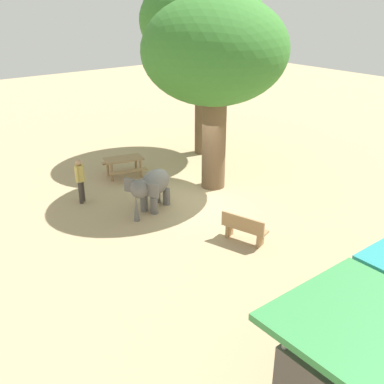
# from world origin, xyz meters

# --- Properties ---
(ground_plane) EXTENTS (60.00, 60.00, 0.00)m
(ground_plane) POSITION_xyz_m (0.00, 0.00, 0.00)
(ground_plane) COLOR tan
(elephant) EXTENTS (1.96, 1.58, 1.38)m
(elephant) POSITION_xyz_m (1.58, -0.25, 0.88)
(elephant) COLOR slate
(elephant) RESTS_ON ground_plane
(person_handler) EXTENTS (0.40, 0.37, 1.62)m
(person_handler) POSITION_xyz_m (3.21, -2.30, 0.95)
(person_handler) COLOR #3F3833
(person_handler) RESTS_ON ground_plane
(shade_tree_main) EXTENTS (5.45, 5.00, 7.75)m
(shade_tree_main) POSITION_xyz_m (-3.65, -3.97, 5.75)
(shade_tree_main) COLOR brown
(shade_tree_main) RESTS_ON ground_plane
(shade_tree_secondary) EXTENTS (5.29, 4.85, 6.92)m
(shade_tree_secondary) POSITION_xyz_m (-1.43, -0.56, 4.96)
(shade_tree_secondary) COLOR brown
(shade_tree_secondary) RESTS_ON ground_plane
(wooden_bench) EXTENTS (0.79, 1.46, 0.88)m
(wooden_bench) POSITION_xyz_m (0.65, 3.27, 0.47)
(wooden_bench) COLOR #9E7A51
(wooden_bench) RESTS_ON ground_plane
(picnic_table_near) EXTENTS (1.81, 1.80, 0.78)m
(picnic_table_near) POSITION_xyz_m (0.74, -3.57, 0.59)
(picnic_table_near) COLOR #9E7A51
(picnic_table_near) RESTS_ON ground_plane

